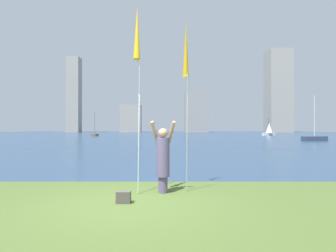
% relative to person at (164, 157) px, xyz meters
% --- Properties ---
extents(ground, '(120.00, 138.00, 0.12)m').
position_rel_person_xyz_m(ground, '(-0.74, 49.94, -0.95)').
color(ground, '#475B28').
extents(person, '(0.66, 0.49, 1.81)m').
position_rel_person_xyz_m(person, '(0.00, 0.00, 0.00)').
color(person, '#594C72').
rests_on(person, ground).
extents(kite_flag_left, '(0.16, 0.78, 4.58)m').
position_rel_person_xyz_m(kite_flag_left, '(-0.61, -0.36, 2.91)').
color(kite_flag_left, '#B2B2B7').
rests_on(kite_flag_left, ground).
extents(kite_flag_right, '(0.16, 0.86, 4.49)m').
position_rel_person_xyz_m(kite_flag_right, '(0.61, 0.51, 2.76)').
color(kite_flag_right, '#B2B2B7').
rests_on(kite_flag_right, ground).
extents(bag, '(0.31, 0.20, 0.25)m').
position_rel_person_xyz_m(bag, '(-0.84, -0.97, -0.76)').
color(bag, '#4C4742').
rests_on(bag, ground).
extents(sailboat_3, '(1.72, 1.70, 4.65)m').
position_rel_person_xyz_m(sailboat_3, '(-13.98, 47.88, -0.60)').
color(sailboat_3, brown).
rests_on(sailboat_3, ground).
extents(sailboat_5, '(3.28, 1.68, 5.62)m').
position_rel_person_xyz_m(sailboat_5, '(18.12, 27.98, -0.53)').
color(sailboat_5, '#333D51').
rests_on(sailboat_5, ground).
extents(sailboat_7, '(2.79, 1.78, 3.80)m').
position_rel_person_xyz_m(sailboat_7, '(21.13, 52.34, 0.43)').
color(sailboat_7, silver).
rests_on(sailboat_7, ground).
extents(skyline_tower_0, '(4.36, 4.36, 26.21)m').
position_rel_person_xyz_m(skyline_tower_0, '(-32.94, 93.42, 12.22)').
color(skyline_tower_0, gray).
rests_on(skyline_tower_0, ground).
extents(skyline_tower_1, '(7.09, 4.08, 9.49)m').
position_rel_person_xyz_m(skyline_tower_1, '(-12.72, 91.82, 3.85)').
color(skyline_tower_1, gray).
rests_on(skyline_tower_1, ground).
extents(skyline_tower_2, '(7.92, 4.26, 13.58)m').
position_rel_person_xyz_m(skyline_tower_2, '(9.87, 91.58, 5.90)').
color(skyline_tower_2, gray).
rests_on(skyline_tower_2, ground).
extents(skyline_tower_3, '(7.44, 7.69, 27.78)m').
position_rel_person_xyz_m(skyline_tower_3, '(37.57, 90.16, 13.00)').
color(skyline_tower_3, gray).
rests_on(skyline_tower_3, ground).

